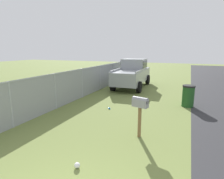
# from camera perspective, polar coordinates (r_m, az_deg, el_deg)

# --- Properties ---
(mailbox) EXTENTS (0.33, 0.54, 1.33)m
(mailbox) POSITION_cam_1_polar(r_m,az_deg,el_deg) (5.96, 8.55, -4.77)
(mailbox) COLOR brown
(mailbox) RESTS_ON ground
(pickup_truck) EXTENTS (5.04, 2.20, 2.09)m
(pickup_truck) POSITION_cam_1_polar(r_m,az_deg,el_deg) (14.19, 6.31, 5.19)
(pickup_truck) COLOR #93999E
(pickup_truck) RESTS_ON ground
(trash_bin) EXTENTS (0.59, 0.59, 1.07)m
(trash_bin) POSITION_cam_1_polar(r_m,az_deg,el_deg) (9.97, 22.19, -1.83)
(trash_bin) COLOR #1E4C1E
(trash_bin) RESTS_ON ground
(fence_section) EXTENTS (16.87, 0.07, 1.71)m
(fence_section) POSITION_cam_1_polar(r_m,az_deg,el_deg) (12.14, -6.19, 3.20)
(fence_section) COLOR #9EA3A8
(fence_section) RESTS_ON ground
(litter_bag_by_mailbox) EXTENTS (0.14, 0.14, 0.14)m
(litter_bag_by_mailbox) POSITION_cam_1_polar(r_m,az_deg,el_deg) (4.89, -10.58, -21.77)
(litter_bag_by_mailbox) COLOR silver
(litter_bag_by_mailbox) RESTS_ON ground
(litter_can_far_scatter) EXTENTS (0.13, 0.14, 0.07)m
(litter_can_far_scatter) POSITION_cam_1_polar(r_m,az_deg,el_deg) (8.98, -0.88, -5.74)
(litter_can_far_scatter) COLOR blue
(litter_can_far_scatter) RESTS_ON ground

